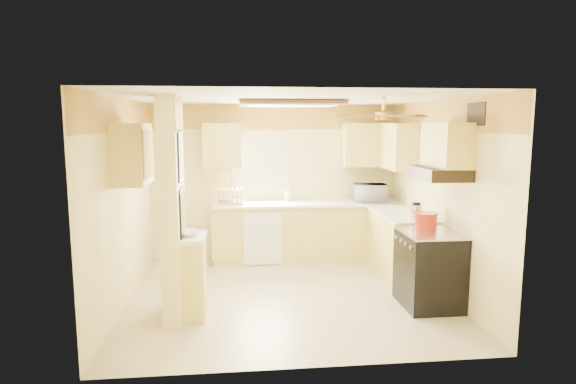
{
  "coord_description": "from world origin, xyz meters",
  "views": [
    {
      "loc": [
        -0.62,
        -5.95,
        2.21
      ],
      "look_at": [
        0.05,
        0.35,
        1.29
      ],
      "focal_mm": 30.0,
      "sensor_mm": 36.0,
      "label": 1
    }
  ],
  "objects": [
    {
      "name": "upper_cab_right",
      "position": [
        1.82,
        1.25,
        1.85
      ],
      "size": [
        0.35,
        1.0,
        0.7
      ],
      "primitive_type": "cube",
      "color": "#E6D76C",
      "rests_on": "wall_right"
    },
    {
      "name": "stove",
      "position": [
        1.67,
        -0.55,
        0.46
      ],
      "size": [
        0.68,
        0.77,
        0.92
      ],
      "color": "black",
      "rests_on": "floor"
    },
    {
      "name": "wallpaper_border",
      "position": [
        0.0,
        1.88,
        2.3
      ],
      "size": [
        4.0,
        0.02,
        0.4
      ],
      "primitive_type": "cube",
      "color": "#FFCE4B",
      "rests_on": "wall_back"
    },
    {
      "name": "dishwasher_panel",
      "position": [
        -0.25,
        1.29,
        0.43
      ],
      "size": [
        0.58,
        0.02,
        0.8
      ],
      "primitive_type": "cube",
      "color": "white",
      "rests_on": "lower_cabinets_back"
    },
    {
      "name": "upper_cab_back_left",
      "position": [
        -0.85,
        1.72,
        1.85
      ],
      "size": [
        0.6,
        0.35,
        0.7
      ],
      "primitive_type": "cube",
      "color": "#E6D76C",
      "rests_on": "wall_back"
    },
    {
      "name": "lower_cabinets_right",
      "position": [
        1.7,
        0.6,
        0.45
      ],
      "size": [
        0.6,
        1.4,
        0.9
      ],
      "primitive_type": "cube",
      "color": "#E6D76C",
      "rests_on": "floor"
    },
    {
      "name": "upper_cab_over_stove",
      "position": [
        1.82,
        -0.55,
        1.95
      ],
      "size": [
        0.35,
        0.76,
        0.52
      ],
      "primitive_type": "cube",
      "color": "#E6D76C",
      "rests_on": "wall_right"
    },
    {
      "name": "poster_nashville",
      "position": [
        -1.24,
        -0.55,
        1.2
      ],
      "size": [
        0.02,
        0.42,
        0.57
      ],
      "color": "black",
      "rests_on": "partition_column"
    },
    {
      "name": "wall_left",
      "position": [
        -2.0,
        0.0,
        1.25
      ],
      "size": [
        0.0,
        3.8,
        3.8
      ],
      "primitive_type": "plane",
      "rotation": [
        1.57,
        0.0,
        1.57
      ],
      "color": "#EFDC91",
      "rests_on": "floor"
    },
    {
      "name": "ceiling_fan",
      "position": [
        1.0,
        -0.7,
        2.29
      ],
      "size": [
        1.15,
        1.15,
        0.26
      ],
      "color": "gold",
      "rests_on": "ceiling"
    },
    {
      "name": "microwave",
      "position": [
        1.51,
        1.57,
        1.08
      ],
      "size": [
        0.55,
        0.4,
        0.28
      ],
      "primitive_type": "imported",
      "rotation": [
        0.0,
        0.0,
        3.03
      ],
      "color": "white",
      "rests_on": "countertop_back"
    },
    {
      "name": "utensil_crock",
      "position": [
        0.19,
        1.74,
        1.01
      ],
      "size": [
        0.11,
        0.11,
        0.22
      ],
      "color": "white",
      "rests_on": "countertop_back"
    },
    {
      "name": "kettle",
      "position": [
        1.7,
        0.01,
        1.05
      ],
      "size": [
        0.16,
        0.16,
        0.24
      ],
      "color": "silver",
      "rests_on": "countertop_right"
    },
    {
      "name": "partition_ledge",
      "position": [
        -1.13,
        -0.55,
        0.45
      ],
      "size": [
        0.25,
        0.55,
        0.9
      ],
      "primitive_type": "cube",
      "color": "#E6D76C",
      "rests_on": "floor"
    },
    {
      "name": "partition_column",
      "position": [
        -1.35,
        -0.55,
        1.25
      ],
      "size": [
        0.2,
        0.7,
        2.5
      ],
      "primitive_type": "cube",
      "color": "#EFDC91",
      "rests_on": "floor"
    },
    {
      "name": "ceiling",
      "position": [
        0.0,
        0.0,
        2.5
      ],
      "size": [
        4.0,
        4.0,
        0.0
      ],
      "primitive_type": "plane",
      "rotation": [
        3.14,
        0.0,
        0.0
      ],
      "color": "white",
      "rests_on": "wall_back"
    },
    {
      "name": "window",
      "position": [
        -0.25,
        1.89,
        1.55
      ],
      "size": [
        0.92,
        0.02,
        1.02
      ],
      "color": "white",
      "rests_on": "wall_back"
    },
    {
      "name": "upper_cab_left_wall",
      "position": [
        -1.82,
        -0.25,
        1.85
      ],
      "size": [
        0.35,
        0.75,
        0.7
      ],
      "primitive_type": "cube",
      "color": "#E6D76C",
      "rests_on": "wall_left"
    },
    {
      "name": "dish_rack",
      "position": [
        -0.73,
        1.59,
        1.02
      ],
      "size": [
        0.42,
        0.33,
        0.23
      ],
      "color": "#D9B87D",
      "rests_on": "countertop_back"
    },
    {
      "name": "ledge_top",
      "position": [
        -1.13,
        -0.55,
        0.92
      ],
      "size": [
        0.28,
        0.58,
        0.04
      ],
      "primitive_type": "cube",
      "color": "white",
      "rests_on": "partition_ledge"
    },
    {
      "name": "vent_grate",
      "position": [
        1.98,
        -0.9,
        2.3
      ],
      "size": [
        0.02,
        0.4,
        0.25
      ],
      "primitive_type": "cube",
      "color": "black",
      "rests_on": "wall_right"
    },
    {
      "name": "wall_back",
      "position": [
        0.0,
        1.9,
        1.25
      ],
      "size": [
        4.0,
        0.0,
        4.0
      ],
      "primitive_type": "plane",
      "rotation": [
        1.57,
        0.0,
        0.0
      ],
      "color": "#EFDC91",
      "rests_on": "floor"
    },
    {
      "name": "lower_cabinets_back",
      "position": [
        0.5,
        1.6,
        0.45
      ],
      "size": [
        3.0,
        0.6,
        0.9
      ],
      "primitive_type": "cube",
      "color": "#E6D76C",
      "rests_on": "floor"
    },
    {
      "name": "wall_front",
      "position": [
        0.0,
        -1.9,
        1.25
      ],
      "size": [
        4.0,
        0.0,
        4.0
      ],
      "primitive_type": "plane",
      "rotation": [
        -1.57,
        0.0,
        0.0
      ],
      "color": "#EFDC91",
      "rests_on": "floor"
    },
    {
      "name": "floor",
      "position": [
        0.0,
        0.0,
        0.0
      ],
      "size": [
        4.0,
        4.0,
        0.0
      ],
      "primitive_type": "plane",
      "color": "tan",
      "rests_on": "ground"
    },
    {
      "name": "ceiling_light_panel",
      "position": [
        0.1,
        0.5,
        2.46
      ],
      "size": [
        1.35,
        0.95,
        0.06
      ],
      "color": "brown",
      "rests_on": "ceiling"
    },
    {
      "name": "poster_menu",
      "position": [
        -1.24,
        -0.55,
        1.85
      ],
      "size": [
        0.02,
        0.42,
        0.57
      ],
      "color": "black",
      "rests_on": "partition_column"
    },
    {
      "name": "bowl",
      "position": [
        -1.17,
        -0.57,
        0.97
      ],
      "size": [
        0.32,
        0.32,
        0.06
      ],
      "primitive_type": "imported",
      "rotation": [
        0.0,
        0.0,
        0.43
      ],
      "color": "white",
      "rests_on": "ledge_top"
    },
    {
      "name": "countertop_back",
      "position": [
        0.5,
        1.59,
        0.92
      ],
      "size": [
        3.04,
        0.64,
        0.04
      ],
      "primitive_type": "cube",
      "color": "white",
      "rests_on": "lower_cabinets_back"
    },
    {
      "name": "upper_cab_back_right",
      "position": [
        1.55,
        1.72,
        1.85
      ],
      "size": [
        0.9,
        0.35,
        0.7
      ],
      "primitive_type": "cube",
      "color": "#E6D76C",
      "rests_on": "wall_back"
    },
    {
      "name": "range_hood",
      "position": [
        1.74,
        -0.55,
        1.62
      ],
      "size": [
        0.5,
        0.76,
        0.14
      ],
      "primitive_type": "cube",
      "color": "black",
      "rests_on": "upper_cab_over_stove"
    },
    {
      "name": "countertop_right",
      "position": [
        1.69,
        0.6,
        0.92
      ],
      "size": [
        0.64,
        1.44,
        0.04
      ],
      "primitive_type": "cube",
      "color": "white",
      "rests_on": "lower_cabinets_right"
    },
    {
      "name": "dutch_oven",
      "position": [
        1.69,
        -0.34,
        1.01
      ],
      "size": [
        0.29,
        0.29,
        0.19
      ],
      "color": "#A9250E",
      "rests_on": "stove"
    },
    {
      "name": "wall_right",
      "position": [
        2.0,
        0.0,
        1.25
      ],
      "size": [
        0.0,
        3.8,
        3.8
      ],
      "primitive_type": "plane",
      "rotation": [
        1.57,
        0.0,
        -1.57
      ],
      "color": "#EFDC91",
      "rests_on": "floor"
    }
  ]
}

